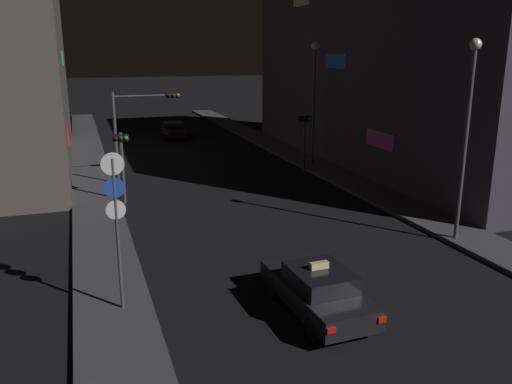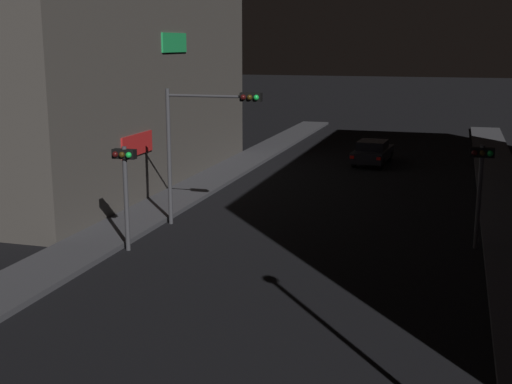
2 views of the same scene
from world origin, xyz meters
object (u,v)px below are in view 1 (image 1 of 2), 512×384
Objects in this scene: taxi at (317,290)px; street_lamp_far_block at (314,82)px; traffic_light_overhead at (140,118)px; street_lamp_near_block at (468,117)px; traffic_light_left_kerb at (122,153)px; traffic_light_right_kerb at (305,131)px; far_car at (173,130)px; sign_pole_left at (116,215)px.

taxi is 0.58× the size of street_lamp_far_block.
street_lamp_far_block is at bearing 8.79° from traffic_light_overhead.
street_lamp_near_block is at bearing -51.72° from traffic_light_overhead.
traffic_light_overhead is 1.47× the size of traffic_light_left_kerb.
traffic_light_right_kerb is 13.83m from street_lamp_near_block.
far_car is 32.08m from sign_pole_left.
street_lamp_near_block is at bearing -92.61° from street_lamp_far_block.
sign_pole_left is 0.60× the size of street_lamp_near_block.
street_lamp_near_block is 15.40m from street_lamp_far_block.
traffic_light_overhead is 17.38m from street_lamp_near_block.
traffic_light_left_kerb is at bearing 84.55° from sign_pole_left.
sign_pole_left is (-7.07, -31.21, 2.30)m from far_car.
sign_pole_left is (-2.53, -15.42, -0.78)m from traffic_light_overhead.
far_car is at bearing 73.94° from traffic_light_overhead.
traffic_light_left_kerb is at bearing -107.01° from far_car.
far_car is at bearing 87.15° from taxi.
traffic_light_right_kerb reaches higher than far_car.
traffic_light_left_kerb is (-1.41, -3.66, -1.22)m from traffic_light_overhead.
street_lamp_far_block reaches higher than taxi.
far_car is 1.26× the size of traffic_light_right_kerb.
traffic_light_overhead reaches higher than traffic_light_left_kerb.
taxi is at bearing -80.42° from traffic_light_overhead.
street_lamp_far_block reaches higher than far_car.
sign_pole_left reaches higher than far_car.
street_lamp_near_block is at bearing -87.12° from traffic_light_right_kerb.
street_lamp_near_block is at bearing -39.31° from traffic_light_left_kerb.
far_car is 0.98× the size of sign_pole_left.
taxi is at bearing -114.23° from street_lamp_far_block.
traffic_light_left_kerb reaches higher than far_car.
street_lamp_near_block is (0.68, -13.59, 2.45)m from traffic_light_right_kerb.
traffic_light_overhead is 0.68× the size of street_lamp_near_block.
far_car is 16.33m from street_lamp_far_block.
far_car is at bearing 109.22° from traffic_light_right_kerb.
traffic_light_right_kerb is (7.16, 17.19, 1.87)m from taxi.
taxi is 0.97× the size of sign_pole_left.
traffic_light_left_kerb is 12.03m from traffic_light_right_kerb.
far_car is 0.58× the size of street_lamp_far_block.
traffic_light_left_kerb is 0.46× the size of street_lamp_far_block.
far_car is at bearing 77.23° from sign_pole_left.
sign_pole_left is 22.29m from street_lamp_far_block.
traffic_light_left_kerb is 15.90m from street_lamp_near_block.
traffic_light_right_kerb is at bearing -70.78° from far_car.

